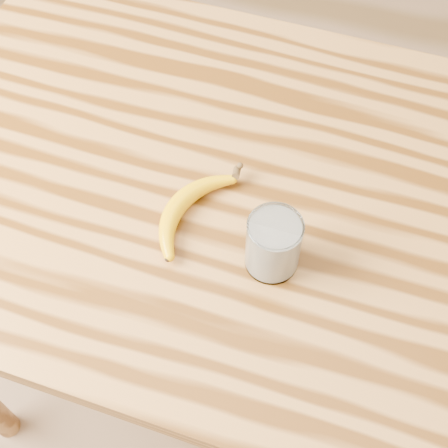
% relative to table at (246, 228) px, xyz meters
% --- Properties ---
extents(table, '(1.20, 0.80, 0.90)m').
position_rel_table_xyz_m(table, '(0.00, 0.00, 0.00)').
color(table, '#A06A2F').
rests_on(table, ground).
extents(smoothie_glass, '(0.08, 0.08, 0.10)m').
position_rel_table_xyz_m(smoothie_glass, '(0.07, -0.12, 0.18)').
color(smoothie_glass, white).
rests_on(smoothie_glass, table).
extents(banana, '(0.15, 0.27, 0.03)m').
position_rel_table_xyz_m(banana, '(-0.09, -0.08, 0.15)').
color(banana, '#E2A200').
rests_on(banana, table).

